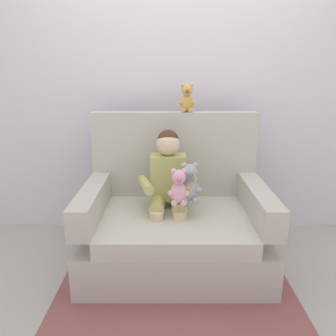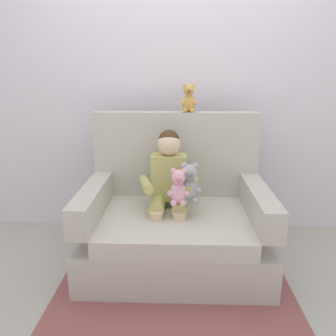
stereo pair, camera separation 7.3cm
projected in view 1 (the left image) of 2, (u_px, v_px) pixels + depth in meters
ground_plane at (174, 264)px, 2.53m from camera, size 8.00×8.00×0.00m
back_wall at (174, 84)px, 2.88m from camera, size 6.00×0.10×2.60m
floor_rug at (177, 334)px, 1.84m from camera, size 1.56×1.38×0.01m
armchair at (175, 220)px, 2.50m from camera, size 1.31×0.94×1.10m
seated_child at (168, 181)px, 2.43m from camera, size 0.45×0.39×0.82m
plush_grey at (190, 184)px, 2.30m from camera, size 0.17×0.14×0.28m
plush_pink at (179, 188)px, 2.26m from camera, size 0.15×0.12×0.25m
plush_honey_on_backrest at (187, 99)px, 2.58m from camera, size 0.13×0.11×0.22m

